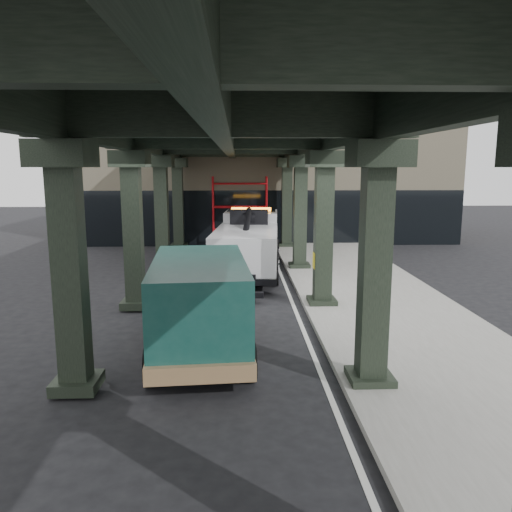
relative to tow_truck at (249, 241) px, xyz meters
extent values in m
plane|color=black|center=(-0.35, -7.53, -1.37)|extent=(90.00, 90.00, 0.00)
cube|color=gray|center=(4.15, -5.53, -1.30)|extent=(5.00, 40.00, 0.15)
cube|color=silver|center=(1.35, -5.53, -1.36)|extent=(0.12, 38.00, 0.01)
cube|color=black|center=(2.25, -11.53, 1.13)|extent=(0.55, 0.55, 5.00)
cube|color=black|center=(2.25, -11.53, 3.38)|extent=(1.10, 1.10, 0.50)
cube|color=black|center=(2.25, -11.53, -1.19)|extent=(0.90, 0.90, 0.24)
cube|color=black|center=(2.25, -5.53, 1.13)|extent=(0.55, 0.55, 5.00)
cube|color=black|center=(2.25, -5.53, 3.38)|extent=(1.10, 1.10, 0.50)
cube|color=black|center=(2.25, -5.53, -1.19)|extent=(0.90, 0.90, 0.24)
cube|color=black|center=(2.25, 0.47, 1.13)|extent=(0.55, 0.55, 5.00)
cube|color=black|center=(2.25, 0.47, 3.38)|extent=(1.10, 1.10, 0.50)
cube|color=black|center=(2.25, 0.47, -1.19)|extent=(0.90, 0.90, 0.24)
cube|color=black|center=(2.25, 6.47, 1.13)|extent=(0.55, 0.55, 5.00)
cube|color=black|center=(2.25, 6.47, 3.38)|extent=(1.10, 1.10, 0.50)
cube|color=black|center=(2.25, 6.47, -1.19)|extent=(0.90, 0.90, 0.24)
cube|color=black|center=(-3.75, -11.53, 1.13)|extent=(0.55, 0.55, 5.00)
cube|color=black|center=(-3.75, -11.53, 3.38)|extent=(1.10, 1.10, 0.50)
cube|color=black|center=(-3.75, -11.53, -1.19)|extent=(0.90, 0.90, 0.24)
cube|color=black|center=(-3.75, -5.53, 1.13)|extent=(0.55, 0.55, 5.00)
cube|color=black|center=(-3.75, -5.53, 3.38)|extent=(1.10, 1.10, 0.50)
cube|color=black|center=(-3.75, -5.53, -1.19)|extent=(0.90, 0.90, 0.24)
cube|color=black|center=(-3.75, 0.47, 1.13)|extent=(0.55, 0.55, 5.00)
cube|color=black|center=(-3.75, 0.47, 3.38)|extent=(1.10, 1.10, 0.50)
cube|color=black|center=(-3.75, 0.47, -1.19)|extent=(0.90, 0.90, 0.24)
cube|color=black|center=(-3.75, 6.47, 1.13)|extent=(0.55, 0.55, 5.00)
cube|color=black|center=(-3.75, 6.47, 3.38)|extent=(1.10, 1.10, 0.50)
cube|color=black|center=(-3.75, 6.47, -1.19)|extent=(0.90, 0.90, 0.24)
cube|color=black|center=(2.25, -5.53, 4.18)|extent=(0.35, 32.00, 1.10)
cube|color=black|center=(-3.75, -5.53, 4.18)|extent=(0.35, 32.00, 1.10)
cube|color=black|center=(-0.75, -5.53, 4.18)|extent=(0.35, 32.00, 1.10)
cube|color=black|center=(-0.75, -5.53, 4.88)|extent=(7.40, 32.00, 0.30)
cube|color=#C6B793|center=(1.65, 12.47, 2.63)|extent=(22.00, 10.00, 8.00)
cylinder|color=red|center=(-1.85, 7.37, 0.63)|extent=(0.08, 0.08, 4.00)
cylinder|color=red|center=(-1.85, 6.57, 0.63)|extent=(0.08, 0.08, 4.00)
cylinder|color=red|center=(1.15, 7.37, 0.63)|extent=(0.08, 0.08, 4.00)
cylinder|color=red|center=(1.15, 6.57, 0.63)|extent=(0.08, 0.08, 4.00)
cylinder|color=red|center=(-0.35, 7.37, -0.37)|extent=(3.00, 0.08, 0.08)
cylinder|color=red|center=(-0.35, 7.37, 0.93)|extent=(3.00, 0.08, 0.08)
cylinder|color=red|center=(-0.35, 7.37, 2.23)|extent=(3.00, 0.08, 0.08)
cube|color=black|center=(-0.04, -0.53, -0.66)|extent=(1.65, 7.67, 0.25)
cube|color=silver|center=(0.17, 2.05, 0.20)|extent=(2.58, 2.63, 1.83)
cube|color=silver|center=(0.26, 3.11, -0.31)|extent=(2.44, 0.91, 0.91)
cube|color=black|center=(0.19, 2.30, 0.71)|extent=(2.33, 1.50, 0.86)
cube|color=silver|center=(-0.14, -1.69, 0.00)|extent=(2.85, 5.26, 1.42)
cube|color=orange|center=(0.16, 1.85, 1.22)|extent=(1.84, 0.44, 0.16)
cube|color=black|center=(0.03, 0.33, 1.01)|extent=(1.67, 0.74, 0.61)
cylinder|color=black|center=(-0.13, -1.49, 0.76)|extent=(0.54, 3.56, 1.36)
cube|color=black|center=(-0.36, -4.27, -1.02)|extent=(0.42, 1.44, 0.18)
cube|color=black|center=(-0.42, -4.97, -1.07)|extent=(1.64, 0.39, 0.18)
cylinder|color=black|center=(-0.91, 2.45, -0.81)|extent=(0.45, 1.14, 1.12)
cylinder|color=silver|center=(-0.91, 2.45, -0.81)|extent=(0.45, 0.64, 0.61)
cylinder|color=black|center=(1.31, 2.26, -0.81)|extent=(0.45, 1.14, 1.12)
cylinder|color=silver|center=(1.31, 2.26, -0.81)|extent=(0.45, 0.64, 0.61)
cylinder|color=black|center=(-1.19, -0.89, -0.81)|extent=(0.45, 1.14, 1.12)
cylinder|color=silver|center=(-1.19, -0.89, -0.81)|extent=(0.45, 0.64, 0.61)
cylinder|color=black|center=(1.03, -1.07, -0.81)|extent=(0.45, 1.14, 1.12)
cylinder|color=silver|center=(1.03, -1.07, -0.81)|extent=(0.45, 0.64, 0.61)
cylinder|color=black|center=(-1.31, -2.20, -0.81)|extent=(0.45, 1.14, 1.12)
cylinder|color=silver|center=(-1.31, -2.20, -0.81)|extent=(0.45, 0.64, 0.61)
cylinder|color=black|center=(0.92, -2.39, -0.81)|extent=(0.45, 1.14, 1.12)
cylinder|color=silver|center=(0.92, -2.39, -0.81)|extent=(0.45, 0.64, 0.61)
cube|color=#114039|center=(-1.58, -6.92, -0.40)|extent=(2.16, 1.27, 0.91)
cube|color=#114039|center=(-1.37, -9.70, 0.00)|extent=(2.47, 4.72, 1.98)
cube|color=#93714B|center=(-1.40, -9.30, -0.81)|extent=(2.59, 5.84, 0.36)
cube|color=black|center=(-1.55, -7.32, 0.41)|extent=(2.01, 0.58, 0.85)
cube|color=black|center=(-1.40, -9.40, 0.51)|extent=(2.43, 3.81, 0.56)
cube|color=silver|center=(-1.62, -6.38, -0.81)|extent=(2.04, 0.27, 0.30)
cylinder|color=black|center=(-2.59, -7.04, -0.94)|extent=(0.35, 0.87, 0.85)
cylinder|color=silver|center=(-2.59, -7.04, -0.94)|extent=(0.36, 0.49, 0.47)
cylinder|color=black|center=(-0.56, -6.89, -0.94)|extent=(0.35, 0.87, 0.85)
cylinder|color=silver|center=(-0.56, -6.89, -0.94)|extent=(0.36, 0.49, 0.47)
cylinder|color=black|center=(-2.28, -11.30, -0.94)|extent=(0.35, 0.87, 0.85)
cylinder|color=silver|center=(-2.28, -11.30, -0.94)|extent=(0.36, 0.49, 0.47)
cylinder|color=black|center=(-0.25, -11.15, -0.94)|extent=(0.35, 0.87, 0.85)
cylinder|color=silver|center=(-0.25, -11.15, -0.94)|extent=(0.36, 0.49, 0.47)
camera|label=1|loc=(-0.46, -21.16, 3.13)|focal=35.00mm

